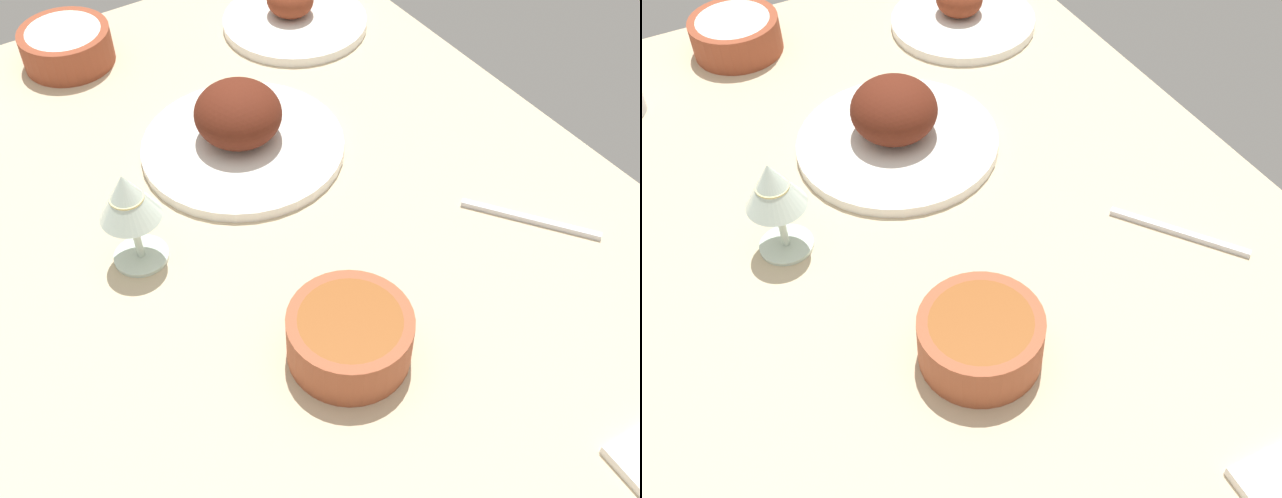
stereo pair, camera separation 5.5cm
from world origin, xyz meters
TOP-DOWN VIEW (x-y plane):
  - dining_table at (0.00, 0.00)cm, footprint 140.00×90.00cm
  - plate_center_main at (48.07, -26.17)cm, footprint 24.91×24.91cm
  - plate_far_side at (24.43, -2.48)cm, footprint 29.27×29.27cm
  - bowl_cream at (58.83, 10.43)cm, footprint 14.60×14.60cm
  - bowl_soup at (-13.78, 5.11)cm, footprint 14.27×14.27cm
  - wine_glass at (12.86, 18.77)cm, footprint 7.60×7.60cm
  - fork_loose at (-9.67, -27.03)cm, footprint 15.47×11.71cm

SIDE VIEW (x-z plane):
  - dining_table at x=0.00cm, z-range 0.00..4.00cm
  - fork_loose at x=-9.67cm, z-range 4.00..4.80cm
  - plate_center_main at x=48.07cm, z-range 2.17..9.40cm
  - bowl_cream at x=58.83cm, z-range 4.25..10.10cm
  - plate_far_side at x=24.43cm, z-range 2.21..12.31cm
  - bowl_soup at x=-13.78cm, z-range 4.26..10.69cm
  - wine_glass at x=12.86cm, z-range 6.93..20.93cm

